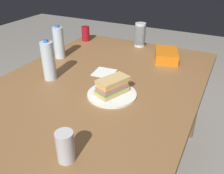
% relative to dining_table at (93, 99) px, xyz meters
% --- Properties ---
extents(dining_table, '(1.72, 1.13, 0.75)m').
position_rel_dining_table_xyz_m(dining_table, '(0.00, 0.00, 0.00)').
color(dining_table, olive).
rests_on(dining_table, ground_plane).
extents(paper_plate, '(0.26, 0.26, 0.01)m').
position_rel_dining_table_xyz_m(paper_plate, '(-0.03, -0.14, 0.08)').
color(paper_plate, white).
rests_on(paper_plate, dining_table).
extents(sandwich, '(0.20, 0.15, 0.08)m').
position_rel_dining_table_xyz_m(sandwich, '(-0.02, -0.14, 0.13)').
color(sandwich, '#DBB26B').
rests_on(sandwich, paper_plate).
extents(soda_can_red, '(0.07, 0.07, 0.12)m').
position_rel_dining_table_xyz_m(soda_can_red, '(0.69, 0.47, 0.14)').
color(soda_can_red, maroon).
rests_on(soda_can_red, dining_table).
extents(chip_bag, '(0.26, 0.21, 0.07)m').
position_rel_dining_table_xyz_m(chip_bag, '(0.58, -0.26, 0.11)').
color(chip_bag, orange).
rests_on(chip_bag, dining_table).
extents(water_bottle_tall, '(0.07, 0.07, 0.24)m').
position_rel_dining_table_xyz_m(water_bottle_tall, '(-0.02, 0.28, 0.19)').
color(water_bottle_tall, silver).
rests_on(water_bottle_tall, dining_table).
extents(plastic_cup_stack, '(0.08, 0.08, 0.18)m').
position_rel_dining_table_xyz_m(plastic_cup_stack, '(0.77, 0.02, 0.17)').
color(plastic_cup_stack, silver).
rests_on(plastic_cup_stack, dining_table).
extents(water_bottle_spare, '(0.07, 0.07, 0.23)m').
position_rel_dining_table_xyz_m(water_bottle_spare, '(0.28, 0.43, 0.19)').
color(water_bottle_spare, silver).
rests_on(water_bottle_spare, dining_table).
extents(soda_can_silver, '(0.07, 0.07, 0.12)m').
position_rel_dining_table_xyz_m(soda_can_silver, '(-0.50, -0.20, 0.14)').
color(soda_can_silver, silver).
rests_on(soda_can_silver, dining_table).
extents(paper_napkin, '(0.14, 0.14, 0.01)m').
position_rel_dining_table_xyz_m(paper_napkin, '(0.19, 0.03, 0.08)').
color(paper_napkin, white).
rests_on(paper_napkin, dining_table).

